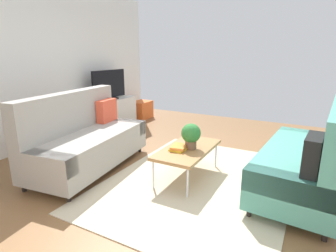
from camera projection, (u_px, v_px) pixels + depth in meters
ground_plane at (177, 178)px, 3.65m from camera, size 7.68×7.68×0.00m
wall_far at (30, 64)px, 4.56m from camera, size 6.40×0.12×2.90m
area_rug at (199, 181)px, 3.54m from camera, size 2.90×2.20×0.01m
couch_beige at (86, 139)px, 3.88m from camera, size 1.99×1.06×1.10m
couch_green at (309, 159)px, 3.15m from camera, size 1.96×0.99×1.10m
coffee_table at (188, 150)px, 3.58m from camera, size 1.10×0.56×0.42m
tv_console at (110, 114)px, 6.03m from camera, size 1.40×0.44×0.64m
tv at (109, 85)px, 5.86m from camera, size 1.00×0.20×0.64m
storage_trunk at (142, 110)px, 6.95m from camera, size 0.52×0.40×0.44m
potted_plant at (191, 135)px, 3.50m from camera, size 0.25×0.25×0.34m
table_book_0 at (179, 149)px, 3.50m from camera, size 0.25×0.19×0.03m
table_book_1 at (179, 147)px, 3.49m from camera, size 0.26×0.21×0.03m
vase_0 at (88, 99)px, 5.46m from camera, size 0.09×0.09×0.18m
vase_1 at (94, 99)px, 5.59m from camera, size 0.09×0.09×0.14m
bottle_0 at (102, 97)px, 5.66m from camera, size 0.05×0.05×0.21m
bottle_1 at (105, 98)px, 5.75m from camera, size 0.04×0.04×0.15m
bottle_2 at (108, 96)px, 5.82m from camera, size 0.05×0.05×0.20m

